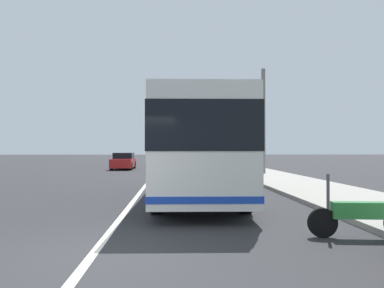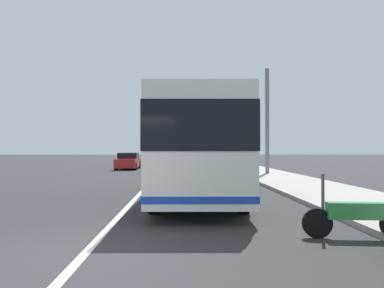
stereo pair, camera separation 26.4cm
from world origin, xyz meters
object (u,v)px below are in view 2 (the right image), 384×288
(motorcycle_angled, at_px, (355,215))
(car_ahead_same_lane, at_px, (191,163))
(car_far_distant, at_px, (128,161))
(utility_pole, at_px, (267,122))
(coach_bus, at_px, (197,145))
(car_oncoming, at_px, (189,157))

(motorcycle_angled, distance_m, car_ahead_same_lane, 20.38)
(car_far_distant, xyz_separation_m, utility_pole, (-7.70, -10.15, 2.84))
(coach_bus, relative_size, motorcycle_angled, 5.12)
(motorcycle_angled, height_order, car_oncoming, car_oncoming)
(motorcycle_angled, height_order, car_ahead_same_lane, car_ahead_same_lane)
(car_ahead_same_lane, bearing_deg, coach_bus, 177.58)
(car_ahead_same_lane, height_order, car_oncoming, car_oncoming)
(car_ahead_same_lane, bearing_deg, utility_pole, -124.25)
(car_oncoming, relative_size, car_far_distant, 0.94)
(motorcycle_angled, distance_m, car_far_distant, 25.98)
(car_far_distant, bearing_deg, utility_pole, 52.58)
(coach_bus, distance_m, utility_pole, 12.13)
(car_oncoming, xyz_separation_m, utility_pole, (-24.28, -4.53, 2.79))
(car_far_distant, distance_m, utility_pole, 13.06)
(motorcycle_angled, relative_size, car_ahead_same_lane, 0.43)
(car_ahead_same_lane, bearing_deg, motorcycle_angled, -174.45)
(motorcycle_angled, relative_size, car_oncoming, 0.49)
(car_ahead_same_lane, distance_m, utility_pole, 6.50)
(motorcycle_angled, bearing_deg, utility_pole, -91.73)
(coach_bus, xyz_separation_m, utility_pole, (10.89, -5.10, 1.65))
(car_ahead_same_lane, distance_m, car_far_distant, 6.92)
(coach_bus, xyz_separation_m, car_oncoming, (35.17, -0.56, -1.15))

